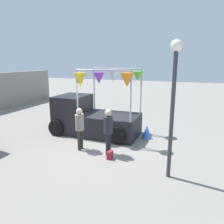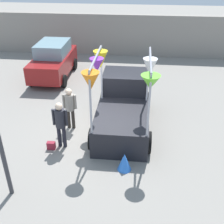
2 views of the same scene
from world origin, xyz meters
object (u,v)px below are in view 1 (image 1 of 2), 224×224
(person_vendor, at_px, (80,125))
(street_lamp, at_px, (174,92))
(folded_kite_bundle_azure, at_px, (147,132))
(handbag, at_px, (110,155))
(vendor_truck, at_px, (91,115))
(person_customer, at_px, (108,128))

(person_vendor, distance_m, street_lamp, 3.99)
(street_lamp, xyz_separation_m, folded_kite_bundle_azure, (3.14, 1.33, -2.31))
(handbag, bearing_deg, person_vendor, 74.75)
(street_lamp, bearing_deg, vendor_truck, 54.23)
(vendor_truck, distance_m, folded_kite_bundle_azure, 2.78)
(vendor_truck, bearing_deg, folded_kite_bundle_azure, -85.08)
(person_customer, relative_size, person_vendor, 1.03)
(vendor_truck, distance_m, street_lamp, 5.27)
(person_vendor, height_order, street_lamp, street_lamp)
(person_customer, bearing_deg, person_vendor, 88.31)
(vendor_truck, distance_m, person_vendor, 2.05)
(handbag, relative_size, street_lamp, 0.07)
(person_customer, height_order, handbag, person_customer)
(person_vendor, relative_size, handbag, 5.99)
(person_vendor, relative_size, folded_kite_bundle_azure, 2.80)
(vendor_truck, xyz_separation_m, person_vendor, (-1.98, -0.50, 0.13))
(person_customer, xyz_separation_m, handbag, (-0.35, -0.20, -0.91))
(handbag, height_order, street_lamp, street_lamp)
(handbag, distance_m, folded_kite_bundle_azure, 2.72)
(person_customer, height_order, folded_kite_bundle_azure, person_customer)
(person_vendor, xyz_separation_m, folded_kite_bundle_azure, (2.22, -2.21, -0.71))
(person_customer, bearing_deg, vendor_truck, 40.34)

